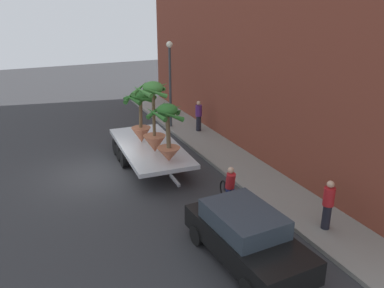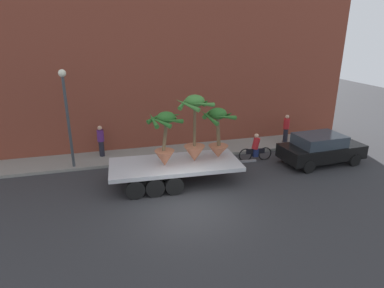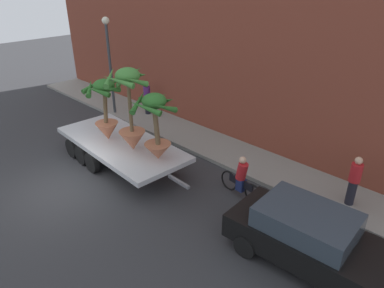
% 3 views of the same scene
% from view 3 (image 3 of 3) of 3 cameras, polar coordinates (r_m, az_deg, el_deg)
% --- Properties ---
extents(ground_plane, '(60.00, 60.00, 0.00)m').
position_cam_3_polar(ground_plane, '(13.42, -19.61, -6.74)').
color(ground_plane, '#2D2D30').
extents(sidewalk, '(24.00, 2.20, 0.15)m').
position_cam_3_polar(sidewalk, '(16.44, -0.74, 1.53)').
color(sidewalk, gray).
rests_on(sidewalk, ground).
extents(building_facade, '(24.00, 1.20, 9.05)m').
position_cam_3_polar(building_facade, '(16.34, 3.59, 17.69)').
color(building_facade, brown).
rests_on(building_facade, ground).
extents(flatbed_trailer, '(6.94, 2.79, 0.98)m').
position_cam_3_polar(flatbed_trailer, '(14.28, -11.91, -0.03)').
color(flatbed_trailer, '#B7BABF').
rests_on(flatbed_trailer, ground).
extents(potted_palm_rear, '(1.73, 1.70, 3.07)m').
position_cam_3_polar(potted_palm_rear, '(12.68, -9.97, 5.13)').
color(potted_palm_rear, '#B26647').
rests_on(potted_palm_rear, flatbed_trailer).
extents(potted_palm_middle, '(1.59, 1.66, 2.45)m').
position_cam_3_polar(potted_palm_middle, '(13.77, -13.78, 5.50)').
color(potted_palm_middle, '#B26647').
rests_on(potted_palm_middle, flatbed_trailer).
extents(potted_palm_front, '(1.62, 1.56, 2.39)m').
position_cam_3_polar(potted_palm_front, '(12.02, -5.87, 2.86)').
color(potted_palm_front, '#B26647').
rests_on(potted_palm_front, flatbed_trailer).
extents(cyclist, '(1.84, 0.38, 1.54)m').
position_cam_3_polar(cyclist, '(12.03, 7.97, -5.61)').
color(cyclist, black).
rests_on(cyclist, ground).
extents(parked_car, '(4.41, 2.17, 1.58)m').
position_cam_3_polar(parked_car, '(9.84, 18.50, -14.09)').
color(parked_car, black).
rests_on(parked_car, ground).
extents(pedestrian_near_gate, '(0.36, 0.36, 1.71)m').
position_cam_3_polar(pedestrian_near_gate, '(18.55, -7.26, 7.49)').
color(pedestrian_near_gate, black).
rests_on(pedestrian_near_gate, sidewalk).
extents(pedestrian_far_left, '(0.36, 0.36, 1.71)m').
position_cam_3_polar(pedestrian_far_left, '(12.27, 24.71, -5.31)').
color(pedestrian_far_left, black).
rests_on(pedestrian_far_left, sidewalk).
extents(street_lamp, '(0.36, 0.36, 4.83)m').
position_cam_3_polar(street_lamp, '(18.45, -13.26, 13.98)').
color(street_lamp, '#383D42').
rests_on(street_lamp, sidewalk).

